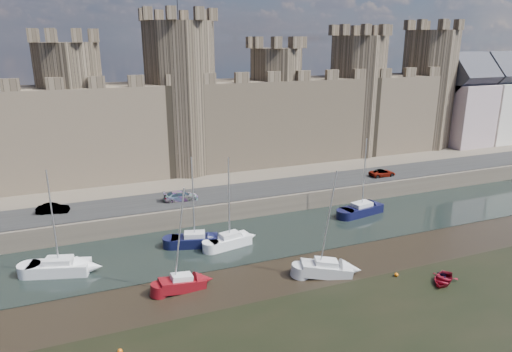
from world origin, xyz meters
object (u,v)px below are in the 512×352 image
(car_2, at_px, (181,196))
(sailboat_3, at_px, (362,209))
(sailboat_5, at_px, (326,268))
(sailboat_2, at_px, (230,240))
(car_3, at_px, (382,173))
(sailboat_0, at_px, (59,267))
(sailboat_4, at_px, (182,283))
(car_1, at_px, (53,209))
(sailboat_1, at_px, (195,240))

(car_2, bearing_deg, sailboat_3, -104.73)
(sailboat_3, bearing_deg, sailboat_5, -145.48)
(sailboat_2, bearing_deg, sailboat_5, -65.49)
(car_2, xyz_separation_m, sailboat_2, (3.24, -10.61, -2.32))
(car_3, bearing_deg, sailboat_0, 103.71)
(car_3, height_order, sailboat_2, sailboat_2)
(sailboat_0, xyz_separation_m, sailboat_2, (18.08, -0.26, -0.01))
(sailboat_0, bearing_deg, sailboat_2, 15.12)
(sailboat_2, height_order, sailboat_3, sailboat_2)
(car_2, height_order, sailboat_5, sailboat_5)
(sailboat_3, distance_m, sailboat_4, 28.95)
(car_3, distance_m, sailboat_2, 30.04)
(car_3, xyz_separation_m, sailboat_4, (-35.39, -17.34, -2.32))
(car_3, relative_size, sailboat_2, 0.39)
(sailboat_2, distance_m, sailboat_3, 20.11)
(sailboat_2, height_order, sailboat_4, sailboat_2)
(sailboat_0, bearing_deg, car_1, 109.33)
(sailboat_0, distance_m, sailboat_3, 38.06)
(sailboat_0, xyz_separation_m, sailboat_5, (25.04, -10.07, -0.06))
(car_2, relative_size, sailboat_0, 0.41)
(sailboat_2, bearing_deg, sailboat_1, 145.71)
(sailboat_4, bearing_deg, sailboat_5, -14.90)
(sailboat_1, bearing_deg, sailboat_3, 18.33)
(sailboat_1, relative_size, sailboat_2, 1.00)
(car_1, distance_m, sailboat_2, 22.31)
(sailboat_1, distance_m, sailboat_5, 15.63)
(sailboat_0, relative_size, sailboat_2, 1.04)
(sailboat_0, bearing_deg, sailboat_5, -5.98)
(car_3, height_order, sailboat_3, sailboat_3)
(car_3, distance_m, sailboat_4, 39.48)
(car_1, xyz_separation_m, car_2, (15.53, -1.24, 0.04))
(car_1, xyz_separation_m, sailboat_5, (25.73, -21.66, -2.33))
(car_3, bearing_deg, sailboat_4, 117.81)
(car_1, height_order, sailboat_5, sailboat_5)
(car_1, distance_m, sailboat_0, 11.83)
(sailboat_3, bearing_deg, car_3, 29.92)
(sailboat_0, distance_m, sailboat_1, 14.44)
(car_1, relative_size, sailboat_4, 0.37)
(car_2, height_order, sailboat_3, sailboat_3)
(car_1, bearing_deg, sailboat_5, -118.02)
(sailboat_5, bearing_deg, sailboat_4, -172.33)
(car_2, relative_size, sailboat_5, 0.41)
(car_2, bearing_deg, sailboat_4, 170.96)
(car_3, distance_m, sailboat_5, 29.20)
(car_2, relative_size, sailboat_1, 0.43)
(car_2, relative_size, sailboat_3, 0.43)
(sailboat_3, bearing_deg, car_1, 156.82)
(car_2, bearing_deg, car_3, -87.53)
(car_2, height_order, sailboat_2, sailboat_2)
(sailboat_1, height_order, sailboat_3, sailboat_1)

